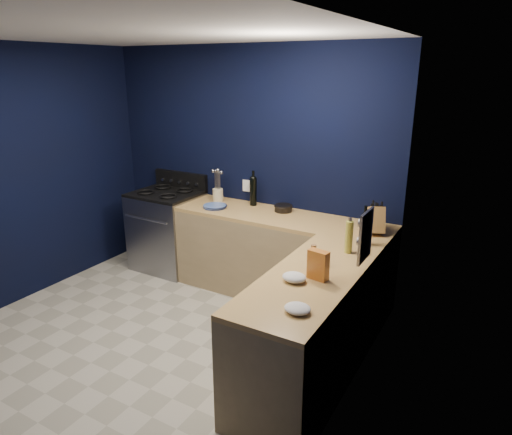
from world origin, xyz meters
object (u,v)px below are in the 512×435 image
Objects in this scene: utensil_crock at (218,195)px; crouton_bag at (318,265)px; knife_block at (376,220)px; plate_stack at (215,206)px; gas_range at (168,231)px.

crouton_bag is at bearing -36.58° from utensil_crock.
knife_block is 1.10× the size of crouton_bag.
plate_stack is 0.27m from utensil_crock.
gas_range is at bearing 163.58° from crouton_bag.
utensil_crock is 0.61× the size of knife_block.
crouton_bag reaches higher than utensil_crock.
gas_range is 0.84m from utensil_crock.
utensil_crock reaches higher than gas_range.
utensil_crock is at bearing 12.77° from gas_range.
utensil_crock is 0.67× the size of crouton_bag.
utensil_crock is (-0.12, 0.23, 0.06)m from plate_stack.
crouton_bag is at bearing -33.17° from plate_stack.
knife_block is at bearing 95.49° from crouton_bag.
gas_range is 6.30× the size of utensil_crock.
knife_block is at bearing 0.32° from gas_range.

